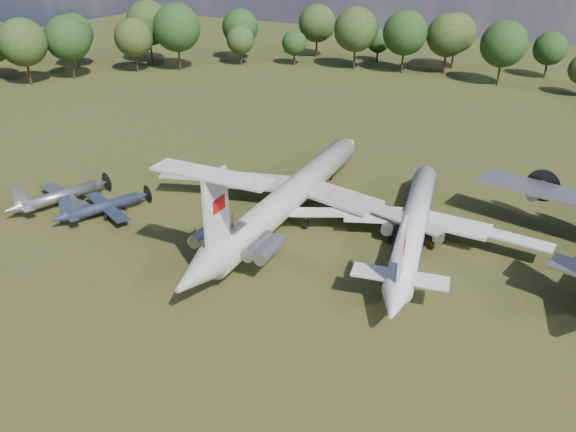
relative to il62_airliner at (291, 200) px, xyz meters
The scene contains 6 objects.
ground 5.99m from the il62_airliner, 134.40° to the right, with size 300.00×300.00×0.00m, color #293F15.
il62_airliner is the anchor object (origin of this frame).
tu104_jet 15.32m from the il62_airliner, ahead, with size 29.71×39.61×3.96m, color silver, non-canonical shape.
small_prop_west 23.64m from the il62_airliner, 152.58° to the right, with size 10.13×13.81×2.03m, color black, non-canonical shape.
small_prop_northwest 30.25m from the il62_airliner, 158.03° to the right, with size 11.05×15.07×2.21m, color #94969B, non-canonical shape.
person_on_il62 14.01m from the il62_airliner, 87.94° to the right, with size 0.67×0.44×1.84m, color #9A7F4E.
Camera 1 is at (32.93, -51.76, 32.21)m, focal length 35.00 mm.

